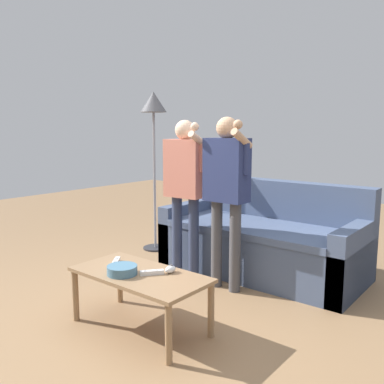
{
  "coord_description": "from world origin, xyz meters",
  "views": [
    {
      "loc": [
        1.92,
        -2.04,
        1.35
      ],
      "look_at": [
        0.0,
        0.33,
        0.89
      ],
      "focal_mm": 38.47,
      "sensor_mm": 36.0,
      "label": 1
    }
  ],
  "objects_px": {
    "couch": "(263,241)",
    "floor_lamp": "(154,118)",
    "game_remote_nunchuk": "(170,269)",
    "coffee_table": "(140,280)",
    "snack_bowl": "(122,270)",
    "player_left": "(185,180)",
    "game_remote_wand_far": "(116,262)",
    "game_remote_wand_near": "(152,273)",
    "player_center": "(226,183)"
  },
  "relations": [
    {
      "from": "couch",
      "to": "floor_lamp",
      "type": "relative_size",
      "value": 1.06
    },
    {
      "from": "floor_lamp",
      "to": "game_remote_nunchuk",
      "type": "bearing_deg",
      "value": -42.84
    },
    {
      "from": "coffee_table",
      "to": "game_remote_nunchuk",
      "type": "xyz_separation_m",
      "value": [
        0.16,
        0.13,
        0.08
      ]
    },
    {
      "from": "couch",
      "to": "snack_bowl",
      "type": "xyz_separation_m",
      "value": [
        -0.14,
        -1.66,
        0.13
      ]
    },
    {
      "from": "snack_bowl",
      "to": "player_left",
      "type": "distance_m",
      "value": 1.22
    },
    {
      "from": "coffee_table",
      "to": "player_left",
      "type": "distance_m",
      "value": 1.2
    },
    {
      "from": "coffee_table",
      "to": "game_remote_wand_far",
      "type": "distance_m",
      "value": 0.28
    },
    {
      "from": "player_left",
      "to": "game_remote_nunchuk",
      "type": "bearing_deg",
      "value": -55.78
    },
    {
      "from": "snack_bowl",
      "to": "game_remote_wand_near",
      "type": "xyz_separation_m",
      "value": [
        0.16,
        0.12,
        -0.01
      ]
    },
    {
      "from": "couch",
      "to": "floor_lamp",
      "type": "distance_m",
      "value": 1.79
    },
    {
      "from": "game_remote_wand_near",
      "to": "game_remote_wand_far",
      "type": "xyz_separation_m",
      "value": [
        -0.36,
        0.0,
        0.0
      ]
    },
    {
      "from": "snack_bowl",
      "to": "player_center",
      "type": "distance_m",
      "value": 1.17
    },
    {
      "from": "player_center",
      "to": "couch",
      "type": "bearing_deg",
      "value": 87.74
    },
    {
      "from": "snack_bowl",
      "to": "game_remote_nunchuk",
      "type": "xyz_separation_m",
      "value": [
        0.23,
        0.23,
        -0.01
      ]
    },
    {
      "from": "coffee_table",
      "to": "player_center",
      "type": "bearing_deg",
      "value": 87.4
    },
    {
      "from": "game_remote_wand_far",
      "to": "coffee_table",
      "type": "bearing_deg",
      "value": -5.75
    },
    {
      "from": "game_remote_nunchuk",
      "to": "game_remote_wand_near",
      "type": "distance_m",
      "value": 0.13
    },
    {
      "from": "floor_lamp",
      "to": "player_center",
      "type": "bearing_deg",
      "value": -20.47
    },
    {
      "from": "couch",
      "to": "game_remote_wand_far",
      "type": "xyz_separation_m",
      "value": [
        -0.34,
        -1.54,
        0.12
      ]
    },
    {
      "from": "snack_bowl",
      "to": "floor_lamp",
      "type": "bearing_deg",
      "value": 127.65
    },
    {
      "from": "game_remote_wand_near",
      "to": "game_remote_wand_far",
      "type": "height_order",
      "value": "same"
    },
    {
      "from": "snack_bowl",
      "to": "player_center",
      "type": "relative_size",
      "value": 0.14
    },
    {
      "from": "floor_lamp",
      "to": "game_remote_wand_near",
      "type": "bearing_deg",
      "value": -46.51
    },
    {
      "from": "couch",
      "to": "snack_bowl",
      "type": "bearing_deg",
      "value": -94.77
    },
    {
      "from": "snack_bowl",
      "to": "player_center",
      "type": "xyz_separation_m",
      "value": [
        0.11,
        1.06,
        0.49
      ]
    },
    {
      "from": "player_left",
      "to": "game_remote_wand_far",
      "type": "height_order",
      "value": "player_left"
    },
    {
      "from": "floor_lamp",
      "to": "game_remote_wand_far",
      "type": "xyz_separation_m",
      "value": [
        0.99,
        -1.42,
        -1.07
      ]
    },
    {
      "from": "floor_lamp",
      "to": "snack_bowl",
      "type": "bearing_deg",
      "value": -52.35
    },
    {
      "from": "coffee_table",
      "to": "floor_lamp",
      "type": "bearing_deg",
      "value": 131.02
    },
    {
      "from": "couch",
      "to": "game_remote_nunchuk",
      "type": "bearing_deg",
      "value": -86.4
    },
    {
      "from": "couch",
      "to": "game_remote_nunchuk",
      "type": "height_order",
      "value": "couch"
    },
    {
      "from": "couch",
      "to": "coffee_table",
      "type": "relative_size",
      "value": 1.95
    },
    {
      "from": "coffee_table",
      "to": "player_center",
      "type": "xyz_separation_m",
      "value": [
        0.04,
        0.96,
        0.57
      ]
    },
    {
      "from": "player_center",
      "to": "game_remote_wand_near",
      "type": "bearing_deg",
      "value": -87.23
    },
    {
      "from": "couch",
      "to": "player_center",
      "type": "relative_size",
      "value": 1.28
    },
    {
      "from": "game_remote_nunchuk",
      "to": "game_remote_wand_near",
      "type": "xyz_separation_m",
      "value": [
        -0.07,
        -0.11,
        -0.01
      ]
    },
    {
      "from": "couch",
      "to": "player_left",
      "type": "height_order",
      "value": "player_left"
    },
    {
      "from": "coffee_table",
      "to": "game_remote_nunchuk",
      "type": "height_order",
      "value": "game_remote_nunchuk"
    },
    {
      "from": "game_remote_wand_near",
      "to": "game_remote_wand_far",
      "type": "distance_m",
      "value": 0.36
    },
    {
      "from": "coffee_table",
      "to": "player_left",
      "type": "xyz_separation_m",
      "value": [
        -0.41,
        0.97,
        0.56
      ]
    },
    {
      "from": "game_remote_nunchuk",
      "to": "player_left",
      "type": "height_order",
      "value": "player_left"
    },
    {
      "from": "player_center",
      "to": "game_remote_wand_far",
      "type": "distance_m",
      "value": 1.11
    },
    {
      "from": "coffee_table",
      "to": "game_remote_wand_near",
      "type": "height_order",
      "value": "game_remote_wand_near"
    },
    {
      "from": "player_left",
      "to": "game_remote_wand_far",
      "type": "xyz_separation_m",
      "value": [
        0.14,
        -0.94,
        -0.5
      ]
    },
    {
      "from": "player_left",
      "to": "game_remote_wand_near",
      "type": "distance_m",
      "value": 1.18
    },
    {
      "from": "couch",
      "to": "game_remote_wand_far",
      "type": "relative_size",
      "value": 12.97
    },
    {
      "from": "game_remote_nunchuk",
      "to": "player_left",
      "type": "bearing_deg",
      "value": 124.22
    },
    {
      "from": "couch",
      "to": "player_center",
      "type": "bearing_deg",
      "value": -92.26
    },
    {
      "from": "game_remote_wand_far",
      "to": "player_center",
      "type": "bearing_deg",
      "value": 71.27
    },
    {
      "from": "game_remote_nunchuk",
      "to": "game_remote_wand_far",
      "type": "bearing_deg",
      "value": -166.19
    }
  ]
}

